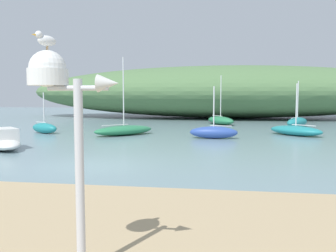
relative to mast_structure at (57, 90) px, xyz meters
name	(u,v)px	position (x,y,z in m)	size (l,w,h in m)	color
ground_plane	(89,166)	(-2.73, 8.17, -2.70)	(120.00, 120.00, 0.00)	gray
distant_hill	(226,92)	(2.46, 38.45, 0.32)	(46.98, 14.92, 6.03)	#517547
mast_structure	(57,90)	(0.00, 0.00, 0.00)	(1.23, 0.53, 3.02)	silver
seagull_on_radar	(46,40)	(-0.14, -0.01, 0.66)	(0.26, 0.31, 0.24)	orange
sailboat_inner_mooring	(214,132)	(1.63, 17.45, -2.32)	(2.90, 0.98, 3.16)	#2D4C9E
sailboat_by_sandbar	(44,128)	(-9.99, 18.68, -2.33)	(2.57, 1.85, 2.81)	teal
sailboat_mid_channel	(297,122)	(8.26, 26.48, -2.29)	(2.81, 3.90, 3.79)	teal
sailboat_near_shore	(296,130)	(6.89, 19.89, -2.37)	(3.63, 3.48, 3.39)	teal
motorboat_centre_water	(0,141)	(-8.66, 11.62, -2.31)	(4.25, 4.09, 1.03)	white
sailboat_east_reach	(221,120)	(1.97, 28.18, -2.32)	(3.14, 4.02, 4.38)	#287A4C
sailboat_west_reach	(124,130)	(-4.26, 18.39, -2.36)	(3.97, 4.01, 5.09)	#287A4C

